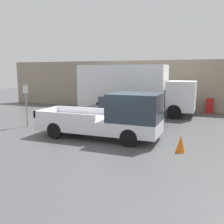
# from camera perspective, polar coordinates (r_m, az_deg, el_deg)

# --- Properties ---
(ground_plane) EXTENTS (60.00, 60.00, 0.00)m
(ground_plane) POSITION_cam_1_polar(r_m,az_deg,el_deg) (10.92, 2.85, -6.56)
(ground_plane) COLOR #4C4C4F
(building_wall) EXTENTS (28.00, 0.15, 3.83)m
(building_wall) POSITION_cam_1_polar(r_m,az_deg,el_deg) (19.71, 11.58, 5.98)
(building_wall) COLOR gray
(building_wall) RESTS_ON ground
(pickup_truck) EXTENTS (5.59, 1.98, 2.07)m
(pickup_truck) POSITION_cam_1_polar(r_m,az_deg,el_deg) (11.04, -0.06, -1.31)
(pickup_truck) COLOR silver
(pickup_truck) RESTS_ON ground
(car) EXTENTS (4.75, 2.01, 1.61)m
(car) POSITION_cam_1_polar(r_m,az_deg,el_deg) (14.25, 2.69, 0.54)
(car) COLOR black
(car) RESTS_ON ground
(delivery_truck) EXTENTS (8.01, 2.36, 3.42)m
(delivery_truck) POSITION_cam_1_polar(r_m,az_deg,el_deg) (17.68, 4.41, 5.47)
(delivery_truck) COLOR white
(delivery_truck) RESTS_ON ground
(parking_sign) EXTENTS (0.30, 0.07, 2.33)m
(parking_sign) POSITION_cam_1_polar(r_m,az_deg,el_deg) (14.22, -19.03, 2.05)
(parking_sign) COLOR gray
(parking_sign) RESTS_ON ground
(newspaper_box) EXTENTS (0.45, 0.40, 1.05)m
(newspaper_box) POSITION_cam_1_polar(r_m,az_deg,el_deg) (19.24, 21.46, 1.30)
(newspaper_box) COLOR red
(newspaper_box) RESTS_ON ground
(traffic_cone) EXTENTS (0.36, 0.36, 0.64)m
(traffic_cone) POSITION_cam_1_polar(r_m,az_deg,el_deg) (9.68, 15.44, -7.00)
(traffic_cone) COLOR orange
(traffic_cone) RESTS_ON ground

